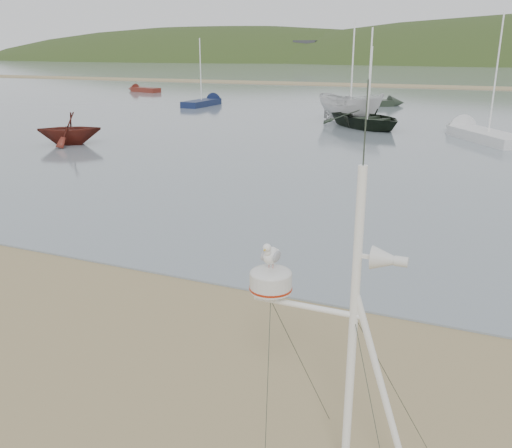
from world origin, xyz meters
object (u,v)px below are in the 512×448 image
at_px(dinghy_red_far, 139,89).
at_px(sailboat_white_near, 469,131).
at_px(mast_rig, 343,403).
at_px(sailboat_dark_mid, 382,103).
at_px(boat_white, 352,83).
at_px(sailboat_blue_near, 210,101).
at_px(boat_dark, 369,81).
at_px(boat_red, 68,114).

bearing_deg(dinghy_red_far, sailboat_white_near, -29.79).
height_order(mast_rig, sailboat_dark_mid, sailboat_dark_mid).
height_order(boat_white, sailboat_blue_near, sailboat_blue_near).
height_order(mast_rig, boat_dark, boat_dark).
relative_size(boat_red, sailboat_dark_mid, 0.59).
bearing_deg(boat_dark, sailboat_blue_near, 99.86).
height_order(boat_white, sailboat_dark_mid, boat_white).
relative_size(boat_dark, sailboat_blue_near, 0.93).
bearing_deg(dinghy_red_far, sailboat_blue_near, -35.49).
relative_size(sailboat_white_near, dinghy_red_far, 1.35).
xyz_separation_m(mast_rig, boat_white, (-7.57, 30.84, 1.52)).
relative_size(sailboat_white_near, sailboat_blue_near, 1.17).
distance_m(mast_rig, boat_white, 31.79).
height_order(boat_white, dinghy_red_far, boat_white).
bearing_deg(boat_red, dinghy_red_far, 177.42).
height_order(boat_dark, sailboat_white_near, sailboat_white_near).
relative_size(mast_rig, sailboat_blue_near, 0.73).
bearing_deg(sailboat_blue_near, boat_red, -80.81).
bearing_deg(mast_rig, dinghy_red_far, 127.03).
xyz_separation_m(boat_red, sailboat_white_near, (18.26, 11.03, -1.27)).
relative_size(boat_dark, sailboat_dark_mid, 1.06).
xyz_separation_m(dinghy_red_far, sailboat_dark_mid, (28.80, -5.88, 0.01)).
height_order(mast_rig, sailboat_white_near, sailboat_white_near).
distance_m(boat_red, sailboat_white_near, 21.37).
bearing_deg(sailboat_white_near, boat_dark, 171.63).
distance_m(boat_red, sailboat_blue_near, 21.71).
bearing_deg(sailboat_white_near, sailboat_dark_mid, 116.99).
xyz_separation_m(boat_red, sailboat_blue_near, (-3.46, 21.39, -1.27)).
distance_m(dinghy_red_far, sailboat_blue_near, 18.08).
bearing_deg(boat_red, sailboat_blue_near, 156.92).
relative_size(boat_red, dinghy_red_far, 0.59).
relative_size(boat_red, boat_white, 0.60).
distance_m(boat_dark, boat_red, 17.22).
height_order(mast_rig, sailboat_blue_near, sailboat_blue_near).
bearing_deg(dinghy_red_far, boat_white, -31.21).
bearing_deg(sailboat_blue_near, boat_white, -26.32).
bearing_deg(sailboat_blue_near, sailboat_dark_mid, 18.15).
bearing_deg(boat_dark, boat_white, 74.65).
height_order(boat_dark, boat_white, boat_dark).
bearing_deg(boat_red, boat_white, 111.00).
xyz_separation_m(boat_dark, dinghy_red_far, (-30.58, 20.00, -2.53)).
relative_size(boat_white, sailboat_dark_mid, 0.97).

